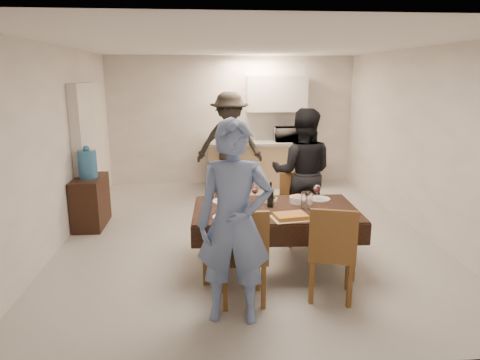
{
  "coord_description": "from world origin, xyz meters",
  "views": [
    {
      "loc": [
        -0.58,
        -5.8,
        2.21
      ],
      "look_at": [
        -0.11,
        -0.3,
        0.85
      ],
      "focal_mm": 32.0,
      "sensor_mm": 36.0,
      "label": 1
    }
  ],
  "objects_px": {
    "water_jug": "(88,164)",
    "console": "(91,202)",
    "savoury_tart": "(291,216)",
    "wine_bottle": "(271,194)",
    "water_pitcher": "(307,200)",
    "person_near": "(234,223)",
    "dining_table": "(275,211)",
    "person_far": "(302,173)",
    "microwave": "(288,134)",
    "person_kitchen": "(230,143)"
  },
  "relations": [
    {
      "from": "water_pitcher",
      "to": "water_jug",
      "type": "bearing_deg",
      "value": 149.32
    },
    {
      "from": "console",
      "to": "person_kitchen",
      "type": "xyz_separation_m",
      "value": [
        2.19,
        1.75,
        0.59
      ]
    },
    {
      "from": "console",
      "to": "microwave",
      "type": "relative_size",
      "value": 1.56
    },
    {
      "from": "dining_table",
      "to": "microwave",
      "type": "xyz_separation_m",
      "value": [
        0.89,
        3.84,
        0.36
      ]
    },
    {
      "from": "water_jug",
      "to": "savoury_tart",
      "type": "relative_size",
      "value": 1.03
    },
    {
      "from": "console",
      "to": "wine_bottle",
      "type": "distance_m",
      "value": 2.97
    },
    {
      "from": "savoury_tart",
      "to": "console",
      "type": "bearing_deg",
      "value": 142.15
    },
    {
      "from": "dining_table",
      "to": "water_jug",
      "type": "height_order",
      "value": "water_jug"
    },
    {
      "from": "water_pitcher",
      "to": "person_far",
      "type": "distance_m",
      "value": 1.12
    },
    {
      "from": "person_near",
      "to": "person_kitchen",
      "type": "relative_size",
      "value": 0.97
    },
    {
      "from": "water_pitcher",
      "to": "person_far",
      "type": "relative_size",
      "value": 0.11
    },
    {
      "from": "savoury_tart",
      "to": "person_near",
      "type": "distance_m",
      "value": 0.95
    },
    {
      "from": "console",
      "to": "person_near",
      "type": "height_order",
      "value": "person_near"
    },
    {
      "from": "dining_table",
      "to": "person_kitchen",
      "type": "bearing_deg",
      "value": 97.52
    },
    {
      "from": "wine_bottle",
      "to": "person_far",
      "type": "bearing_deg",
      "value": 59.04
    },
    {
      "from": "person_near",
      "to": "person_far",
      "type": "distance_m",
      "value": 2.37
    },
    {
      "from": "dining_table",
      "to": "microwave",
      "type": "relative_size",
      "value": 3.68
    },
    {
      "from": "dining_table",
      "to": "person_kitchen",
      "type": "height_order",
      "value": "person_kitchen"
    },
    {
      "from": "console",
      "to": "savoury_tart",
      "type": "distance_m",
      "value": 3.32
    },
    {
      "from": "wine_bottle",
      "to": "savoury_tart",
      "type": "height_order",
      "value": "wine_bottle"
    },
    {
      "from": "wine_bottle",
      "to": "water_pitcher",
      "type": "xyz_separation_m",
      "value": [
        0.4,
        -0.1,
        -0.05
      ]
    },
    {
      "from": "console",
      "to": "water_pitcher",
      "type": "bearing_deg",
      "value": -30.68
    },
    {
      "from": "wine_bottle",
      "to": "water_pitcher",
      "type": "height_order",
      "value": "wine_bottle"
    },
    {
      "from": "wine_bottle",
      "to": "microwave",
      "type": "relative_size",
      "value": 0.58
    },
    {
      "from": "person_kitchen",
      "to": "water_jug",
      "type": "bearing_deg",
      "value": -141.42
    },
    {
      "from": "wine_bottle",
      "to": "person_far",
      "type": "height_order",
      "value": "person_far"
    },
    {
      "from": "person_kitchen",
      "to": "person_far",
      "type": "bearing_deg",
      "value": -69.75
    },
    {
      "from": "wine_bottle",
      "to": "microwave",
      "type": "height_order",
      "value": "microwave"
    },
    {
      "from": "console",
      "to": "person_far",
      "type": "relative_size",
      "value": 0.45
    },
    {
      "from": "water_jug",
      "to": "person_far",
      "type": "xyz_separation_m",
      "value": [
        3.06,
        -0.59,
        -0.06
      ]
    },
    {
      "from": "wine_bottle",
      "to": "water_jug",
      "type": "bearing_deg",
      "value": 147.0
    },
    {
      "from": "microwave",
      "to": "person_kitchen",
      "type": "distance_m",
      "value": 1.29
    },
    {
      "from": "wine_bottle",
      "to": "person_near",
      "type": "distance_m",
      "value": 1.21
    },
    {
      "from": "water_jug",
      "to": "wine_bottle",
      "type": "xyz_separation_m",
      "value": [
        2.46,
        -1.59,
        -0.07
      ]
    },
    {
      "from": "wine_bottle",
      "to": "savoury_tart",
      "type": "xyz_separation_m",
      "value": [
        0.15,
        -0.43,
        -0.12
      ]
    },
    {
      "from": "console",
      "to": "water_pitcher",
      "type": "height_order",
      "value": "water_pitcher"
    },
    {
      "from": "water_pitcher",
      "to": "microwave",
      "type": "height_order",
      "value": "microwave"
    },
    {
      "from": "console",
      "to": "water_jug",
      "type": "distance_m",
      "value": 0.57
    },
    {
      "from": "console",
      "to": "person_near",
      "type": "xyz_separation_m",
      "value": [
        1.96,
        -2.69,
        0.56
      ]
    },
    {
      "from": "water_jug",
      "to": "person_kitchen",
      "type": "relative_size",
      "value": 0.21
    },
    {
      "from": "water_jug",
      "to": "console",
      "type": "bearing_deg",
      "value": 0.0
    },
    {
      "from": "dining_table",
      "to": "water_pitcher",
      "type": "relative_size",
      "value": 9.82
    },
    {
      "from": "water_jug",
      "to": "wine_bottle",
      "type": "bearing_deg",
      "value": -33.0
    },
    {
      "from": "console",
      "to": "water_jug",
      "type": "bearing_deg",
      "value": 0.0
    },
    {
      "from": "water_jug",
      "to": "dining_table",
      "type": "bearing_deg",
      "value": -33.28
    },
    {
      "from": "dining_table",
      "to": "person_far",
      "type": "bearing_deg",
      "value": 64.58
    },
    {
      "from": "person_far",
      "to": "person_kitchen",
      "type": "bearing_deg",
      "value": -55.6
    },
    {
      "from": "water_jug",
      "to": "person_far",
      "type": "distance_m",
      "value": 3.11
    },
    {
      "from": "water_pitcher",
      "to": "person_far",
      "type": "height_order",
      "value": "person_far"
    },
    {
      "from": "console",
      "to": "water_pitcher",
      "type": "relative_size",
      "value": 4.18
    }
  ]
}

